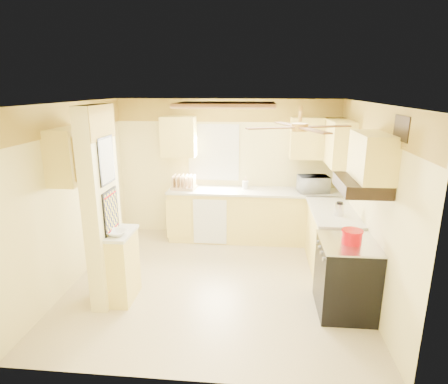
# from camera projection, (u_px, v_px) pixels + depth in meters

# --- Properties ---
(floor) EXTENTS (4.00, 4.00, 0.00)m
(floor) POSITION_uv_depth(u_px,v_px,m) (216.00, 281.00, 5.37)
(floor) COLOR beige
(floor) RESTS_ON ground
(ceiling) EXTENTS (4.00, 4.00, 0.00)m
(ceiling) POSITION_uv_depth(u_px,v_px,m) (215.00, 103.00, 4.70)
(ceiling) COLOR white
(ceiling) RESTS_ON wall_back
(wall_back) EXTENTS (4.00, 0.00, 4.00)m
(wall_back) POSITION_uv_depth(u_px,v_px,m) (227.00, 169.00, 6.86)
(wall_back) COLOR #F9E998
(wall_back) RESTS_ON floor
(wall_front) EXTENTS (4.00, 0.00, 4.00)m
(wall_front) POSITION_uv_depth(u_px,v_px,m) (189.00, 261.00, 3.21)
(wall_front) COLOR #F9E998
(wall_front) RESTS_ON floor
(wall_left) EXTENTS (0.00, 3.80, 3.80)m
(wall_left) POSITION_uv_depth(u_px,v_px,m) (73.00, 194.00, 5.22)
(wall_left) COLOR #F9E998
(wall_left) RESTS_ON floor
(wall_right) EXTENTS (0.00, 3.80, 3.80)m
(wall_right) POSITION_uv_depth(u_px,v_px,m) (368.00, 202.00, 4.85)
(wall_right) COLOR #F9E998
(wall_right) RESTS_ON floor
(wallpaper_border) EXTENTS (4.00, 0.02, 0.40)m
(wallpaper_border) POSITION_uv_depth(u_px,v_px,m) (227.00, 110.00, 6.55)
(wallpaper_border) COLOR yellow
(wallpaper_border) RESTS_ON wall_back
(partition_column) EXTENTS (0.20, 0.70, 2.50)m
(partition_column) POSITION_uv_depth(u_px,v_px,m) (102.00, 208.00, 4.63)
(partition_column) COLOR #F9E998
(partition_column) RESTS_ON floor
(partition_ledge) EXTENTS (0.25, 0.55, 0.90)m
(partition_ledge) POSITION_uv_depth(u_px,v_px,m) (124.00, 267.00, 4.83)
(partition_ledge) COLOR #FDE874
(partition_ledge) RESTS_ON floor
(ledge_top) EXTENTS (0.28, 0.58, 0.04)m
(ledge_top) POSITION_uv_depth(u_px,v_px,m) (121.00, 233.00, 4.70)
(ledge_top) COLOR silver
(ledge_top) RESTS_ON partition_ledge
(lower_cabinets_back) EXTENTS (3.00, 0.60, 0.90)m
(lower_cabinets_back) POSITION_uv_depth(u_px,v_px,m) (253.00, 216.00, 6.74)
(lower_cabinets_back) COLOR #FDE874
(lower_cabinets_back) RESTS_ON floor
(lower_cabinets_right) EXTENTS (0.60, 1.40, 0.90)m
(lower_cabinets_right) POSITION_uv_depth(u_px,v_px,m) (331.00, 241.00, 5.67)
(lower_cabinets_right) COLOR #FDE874
(lower_cabinets_right) RESTS_ON floor
(countertop_back) EXTENTS (3.04, 0.64, 0.04)m
(countertop_back) POSITION_uv_depth(u_px,v_px,m) (254.00, 191.00, 6.60)
(countertop_back) COLOR silver
(countertop_back) RESTS_ON lower_cabinets_back
(countertop_right) EXTENTS (0.64, 1.44, 0.04)m
(countertop_right) POSITION_uv_depth(u_px,v_px,m) (333.00, 211.00, 5.54)
(countertop_right) COLOR silver
(countertop_right) RESTS_ON lower_cabinets_right
(dishwasher_panel) EXTENTS (0.58, 0.02, 0.80)m
(dishwasher_panel) POSITION_uv_depth(u_px,v_px,m) (210.00, 222.00, 6.51)
(dishwasher_panel) COLOR white
(dishwasher_panel) RESTS_ON lower_cabinets_back
(window) EXTENTS (0.92, 0.02, 1.02)m
(window) POSITION_uv_depth(u_px,v_px,m) (214.00, 152.00, 6.78)
(window) COLOR white
(window) RESTS_ON wall_back
(upper_cab_back_left) EXTENTS (0.60, 0.35, 0.70)m
(upper_cab_back_left) POSITION_uv_depth(u_px,v_px,m) (179.00, 137.00, 6.60)
(upper_cab_back_left) COLOR #FDE874
(upper_cab_back_left) RESTS_ON wall_back
(upper_cab_back_right) EXTENTS (0.90, 0.35, 0.70)m
(upper_cab_back_right) POSITION_uv_depth(u_px,v_px,m) (317.00, 138.00, 6.38)
(upper_cab_back_right) COLOR #FDE874
(upper_cab_back_right) RESTS_ON wall_back
(upper_cab_right) EXTENTS (0.35, 1.00, 0.70)m
(upper_cab_right) POSITION_uv_depth(u_px,v_px,m) (339.00, 142.00, 5.90)
(upper_cab_right) COLOR #FDE874
(upper_cab_right) RESTS_ON wall_right
(upper_cab_left_wall) EXTENTS (0.35, 0.75, 0.70)m
(upper_cab_left_wall) POSITION_uv_depth(u_px,v_px,m) (72.00, 155.00, 4.80)
(upper_cab_left_wall) COLOR #FDE874
(upper_cab_left_wall) RESTS_ON wall_left
(upper_cab_over_stove) EXTENTS (0.35, 0.76, 0.52)m
(upper_cab_over_stove) POSITION_uv_depth(u_px,v_px,m) (372.00, 157.00, 4.15)
(upper_cab_over_stove) COLOR #FDE874
(upper_cab_over_stove) RESTS_ON wall_right
(stove) EXTENTS (0.68, 0.77, 0.92)m
(stove) POSITION_uv_depth(u_px,v_px,m) (346.00, 277.00, 4.57)
(stove) COLOR black
(stove) RESTS_ON floor
(range_hood) EXTENTS (0.50, 0.76, 0.14)m
(range_hood) POSITION_uv_depth(u_px,v_px,m) (361.00, 185.00, 4.25)
(range_hood) COLOR black
(range_hood) RESTS_ON upper_cab_over_stove
(poster_menu) EXTENTS (0.02, 0.42, 0.57)m
(poster_menu) POSITION_uv_depth(u_px,v_px,m) (106.00, 160.00, 4.46)
(poster_menu) COLOR black
(poster_menu) RESTS_ON partition_column
(poster_nashville) EXTENTS (0.02, 0.42, 0.57)m
(poster_nashville) POSITION_uv_depth(u_px,v_px,m) (111.00, 212.00, 4.63)
(poster_nashville) COLOR black
(poster_nashville) RESTS_ON partition_column
(ceiling_light_panel) EXTENTS (1.35, 0.95, 0.06)m
(ceiling_light_panel) POSITION_uv_depth(u_px,v_px,m) (226.00, 105.00, 5.18)
(ceiling_light_panel) COLOR brown
(ceiling_light_panel) RESTS_ON ceiling
(ceiling_fan) EXTENTS (1.15, 1.15, 0.26)m
(ceiling_fan) POSITION_uv_depth(u_px,v_px,m) (300.00, 127.00, 3.99)
(ceiling_fan) COLOR gold
(ceiling_fan) RESTS_ON ceiling
(vent_grate) EXTENTS (0.02, 0.40, 0.25)m
(vent_grate) POSITION_uv_depth(u_px,v_px,m) (402.00, 128.00, 3.71)
(vent_grate) COLOR black
(vent_grate) RESTS_ON wall_right
(microwave) EXTENTS (0.55, 0.41, 0.28)m
(microwave) POSITION_uv_depth(u_px,v_px,m) (313.00, 184.00, 6.46)
(microwave) COLOR white
(microwave) RESTS_ON countertop_back
(bowl) EXTENTS (0.29, 0.29, 0.06)m
(bowl) POSITION_uv_depth(u_px,v_px,m) (117.00, 233.00, 4.58)
(bowl) COLOR white
(bowl) RESTS_ON ledge_top
(dutch_oven) EXTENTS (0.25, 0.25, 0.17)m
(dutch_oven) POSITION_uv_depth(u_px,v_px,m) (352.00, 236.00, 4.40)
(dutch_oven) COLOR #C1050A
(dutch_oven) RESTS_ON stove
(kettle) EXTENTS (0.13, 0.13, 0.20)m
(kettle) POSITION_uv_depth(u_px,v_px,m) (339.00, 209.00, 5.27)
(kettle) COLOR silver
(kettle) RESTS_ON countertop_right
(dish_rack) EXTENTS (0.45, 0.35, 0.24)m
(dish_rack) POSITION_uv_depth(u_px,v_px,m) (184.00, 184.00, 6.67)
(dish_rack) COLOR #D6B27B
(dish_rack) RESTS_ON countertop_back
(utensil_crock) EXTENTS (0.11, 0.11, 0.21)m
(utensil_crock) POSITION_uv_depth(u_px,v_px,m) (245.00, 185.00, 6.69)
(utensil_crock) COLOR white
(utensil_crock) RESTS_ON countertop_back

